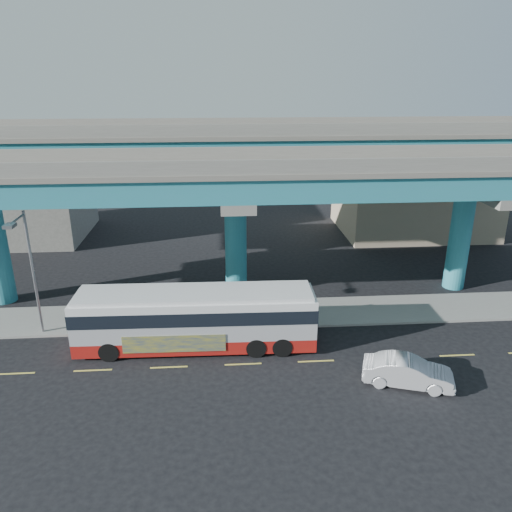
{
  "coord_description": "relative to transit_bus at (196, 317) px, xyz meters",
  "views": [
    {
      "loc": [
        -1.06,
        -23.64,
        14.85
      ],
      "look_at": [
        1.02,
        4.0,
        4.66
      ],
      "focal_mm": 35.0,
      "sensor_mm": 36.0,
      "label": 1
    }
  ],
  "objects": [
    {
      "name": "building_concrete",
      "position": [
        -17.45,
        22.2,
        2.6
      ],
      "size": [
        12.0,
        10.0,
        9.0
      ],
      "primitive_type": "cube",
      "color": "gray",
      "rests_on": "ground"
    },
    {
      "name": "transit_bus",
      "position": [
        0.0,
        0.0,
        0.0
      ],
      "size": [
        13.57,
        3.21,
        3.47
      ],
      "rotation": [
        0.0,
        0.0,
        -0.02
      ],
      "color": "maroon",
      "rests_on": "ground"
    },
    {
      "name": "sidewalk",
      "position": [
        2.55,
        3.7,
        -1.82
      ],
      "size": [
        70.0,
        4.0,
        0.15
      ],
      "primitive_type": "cube",
      "color": "gray",
      "rests_on": "ground"
    },
    {
      "name": "street_lamp",
      "position": [
        -9.37,
        1.65,
        3.16
      ],
      "size": [
        0.5,
        2.47,
        7.53
      ],
      "color": "gray",
      "rests_on": "sidewalk"
    },
    {
      "name": "stop_sign",
      "position": [
        5.61,
        2.38,
        -0.16
      ],
      "size": [
        0.67,
        0.11,
        2.25
      ],
      "rotation": [
        0.0,
        0.0,
        -0.3
      ],
      "color": "gray",
      "rests_on": "sidewalk"
    },
    {
      "name": "building_beige",
      "position": [
        20.55,
        21.19,
        1.61
      ],
      "size": [
        14.0,
        10.23,
        7.0
      ],
      "color": "tan",
      "rests_on": "ground"
    },
    {
      "name": "sedan",
      "position": [
        10.73,
        -4.58,
        -1.16
      ],
      "size": [
        4.19,
        5.38,
        1.47
      ],
      "primitive_type": "imported",
      "rotation": [
        0.0,
        0.0,
        1.25
      ],
      "color": "#B2B3B8",
      "rests_on": "ground"
    },
    {
      "name": "lane_markings",
      "position": [
        2.55,
        -2.1,
        -1.89
      ],
      "size": [
        58.0,
        0.12,
        0.01
      ],
      "color": "#D8C64C",
      "rests_on": "ground"
    },
    {
      "name": "viaduct",
      "position": [
        2.55,
        7.31,
        7.24
      ],
      "size": [
        52.0,
        12.4,
        11.7
      ],
      "color": "teal",
      "rests_on": "ground"
    },
    {
      "name": "ground",
      "position": [
        2.55,
        -1.8,
        -1.9
      ],
      "size": [
        120.0,
        120.0,
        0.0
      ],
      "primitive_type": "plane",
      "color": "black",
      "rests_on": "ground"
    }
  ]
}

